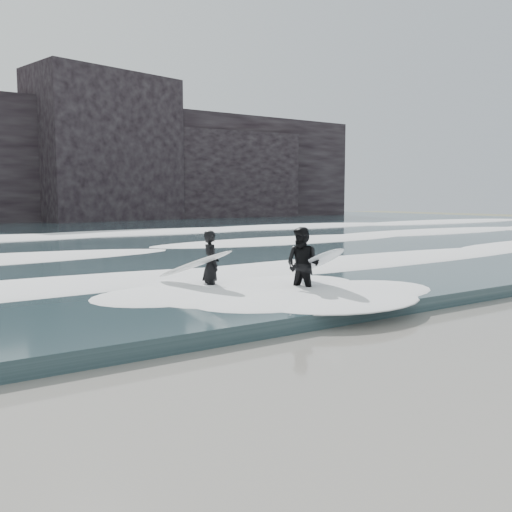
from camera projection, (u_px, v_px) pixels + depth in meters
name	position (u px, v px, depth m)	size (l,w,h in m)	color
sea	(39.00, 235.00, 32.10)	(90.00, 52.00, 0.30)	#263A3F
foam_near	(222.00, 266.00, 15.66)	(60.00, 3.20, 0.20)	white
foam_mid	(126.00, 247.00, 21.40)	(60.00, 4.00, 0.24)	white
foam_far	(59.00, 233.00, 28.79)	(60.00, 4.80, 0.30)	white
surfer_left	(206.00, 265.00, 12.83)	(1.31, 2.20, 1.55)	black
surfer_right	(305.00, 264.00, 12.43)	(1.45, 2.30, 1.65)	black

